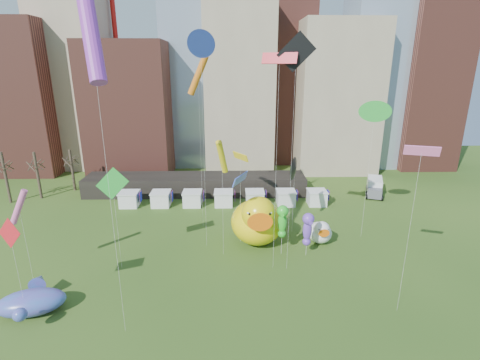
{
  "coord_description": "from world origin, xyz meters",
  "views": [
    {
      "loc": [
        2.37,
        -18.18,
        21.44
      ],
      "look_at": [
        3.06,
        11.57,
        12.0
      ],
      "focal_mm": 27.0,
      "sensor_mm": 36.0,
      "label": 1
    }
  ],
  "objects_px": {
    "whale_inflatable": "(32,301)",
    "seahorse_green": "(283,219)",
    "small_duck": "(320,232)",
    "big_duck": "(257,220)",
    "box_truck": "(375,187)",
    "seahorse_purple": "(308,227)"
  },
  "relations": [
    {
      "from": "small_duck",
      "to": "box_truck",
      "type": "distance_m",
      "value": 22.49
    },
    {
      "from": "big_duck",
      "to": "small_duck",
      "type": "height_order",
      "value": "big_duck"
    },
    {
      "from": "whale_inflatable",
      "to": "box_truck",
      "type": "relative_size",
      "value": 1.1
    },
    {
      "from": "seahorse_green",
      "to": "box_truck",
      "type": "relative_size",
      "value": 0.91
    },
    {
      "from": "small_duck",
      "to": "seahorse_purple",
      "type": "height_order",
      "value": "seahorse_purple"
    },
    {
      "from": "seahorse_green",
      "to": "whale_inflatable",
      "type": "bearing_deg",
      "value": -147.57
    },
    {
      "from": "big_duck",
      "to": "whale_inflatable",
      "type": "xyz_separation_m",
      "value": [
        -21.28,
        -12.87,
        -1.98
      ]
    },
    {
      "from": "seahorse_green",
      "to": "small_duck",
      "type": "bearing_deg",
      "value": 37.88
    },
    {
      "from": "seahorse_green",
      "to": "big_duck",
      "type": "bearing_deg",
      "value": 144.0
    },
    {
      "from": "seahorse_purple",
      "to": "box_truck",
      "type": "relative_size",
      "value": 0.79
    },
    {
      "from": "seahorse_purple",
      "to": "whale_inflatable",
      "type": "relative_size",
      "value": 0.72
    },
    {
      "from": "big_duck",
      "to": "whale_inflatable",
      "type": "distance_m",
      "value": 24.95
    },
    {
      "from": "small_duck",
      "to": "seahorse_purple",
      "type": "xyz_separation_m",
      "value": [
        -2.35,
        -3.24,
        2.23
      ]
    },
    {
      "from": "seahorse_green",
      "to": "whale_inflatable",
      "type": "distance_m",
      "value": 26.26
    },
    {
      "from": "whale_inflatable",
      "to": "seahorse_purple",
      "type": "bearing_deg",
      "value": 5.63
    },
    {
      "from": "small_duck",
      "to": "box_truck",
      "type": "xyz_separation_m",
      "value": [
        13.76,
        17.79,
        -0.09
      ]
    },
    {
      "from": "whale_inflatable",
      "to": "seahorse_green",
      "type": "bearing_deg",
      "value": 8.66
    },
    {
      "from": "small_duck",
      "to": "whale_inflatable",
      "type": "xyz_separation_m",
      "value": [
        -29.24,
        -12.88,
        -0.3
      ]
    },
    {
      "from": "seahorse_green",
      "to": "whale_inflatable",
      "type": "height_order",
      "value": "seahorse_green"
    },
    {
      "from": "big_duck",
      "to": "whale_inflatable",
      "type": "relative_size",
      "value": 1.19
    },
    {
      "from": "seahorse_purple",
      "to": "seahorse_green",
      "type": "bearing_deg",
      "value": 167.84
    },
    {
      "from": "box_truck",
      "to": "whale_inflatable",
      "type": "bearing_deg",
      "value": -124.76
    }
  ]
}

